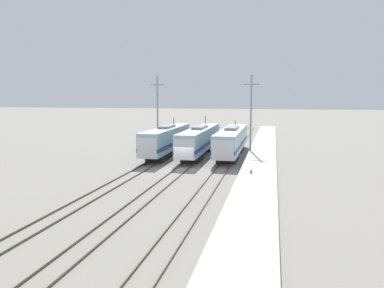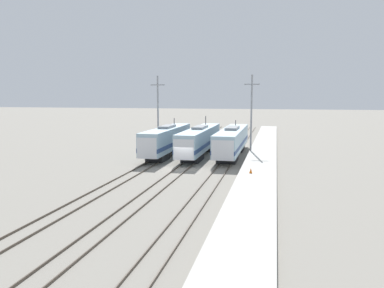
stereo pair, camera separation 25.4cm
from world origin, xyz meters
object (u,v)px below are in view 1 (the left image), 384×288
at_px(locomotive_center, 199,141).
at_px(catenary_tower_left, 158,112).
at_px(locomotive_far_left, 166,140).
at_px(traffic_cone, 251,171).
at_px(catenary_tower_right, 251,113).
at_px(locomotive_far_right, 231,141).

relative_size(locomotive_center, catenary_tower_left, 1.72).
xyz_separation_m(locomotive_far_left, traffic_cone, (12.83, -11.52, -1.56)).
height_order(catenary_tower_left, catenary_tower_right, same).
bearing_deg(locomotive_far_left, locomotive_center, 15.90).
bearing_deg(locomotive_center, traffic_cone, -57.36).
xyz_separation_m(locomotive_far_left, locomotive_center, (4.61, 1.31, -0.05)).
height_order(locomotive_center, traffic_cone, locomotive_center).
bearing_deg(catenary_tower_right, locomotive_center, -153.82).
bearing_deg(catenary_tower_left, locomotive_far_left, -60.46).
height_order(locomotive_far_right, catenary_tower_right, catenary_tower_right).
height_order(locomotive_center, catenary_tower_right, catenary_tower_right).
relative_size(locomotive_far_left, catenary_tower_right, 1.52).
relative_size(locomotive_far_right, catenary_tower_left, 1.72).
height_order(locomotive_far_left, catenary_tower_left, catenary_tower_left).
xyz_separation_m(locomotive_center, catenary_tower_right, (7.12, 3.50, 3.94)).
bearing_deg(locomotive_far_left, catenary_tower_left, 119.54).
xyz_separation_m(locomotive_far_left, catenary_tower_right, (11.72, 4.81, 3.90)).
relative_size(locomotive_far_right, catenary_tower_right, 1.72).
distance_m(locomotive_far_left, catenary_tower_left, 6.76).
xyz_separation_m(locomotive_far_left, locomotive_far_right, (9.21, 1.80, -0.08)).
height_order(locomotive_far_left, locomotive_center, locomotive_center).
relative_size(catenary_tower_left, catenary_tower_right, 1.00).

